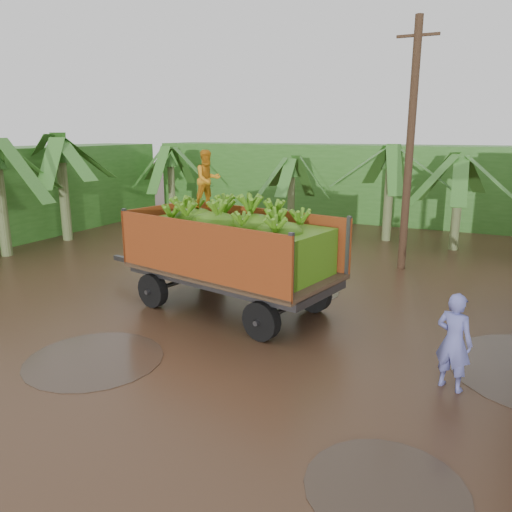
% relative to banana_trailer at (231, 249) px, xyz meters
% --- Properties ---
extents(ground, '(100.00, 100.00, 0.00)m').
position_rel_banana_trailer_xyz_m(ground, '(1.87, -1.82, -1.52)').
color(ground, black).
rests_on(ground, ground).
extents(hedge_north, '(22.00, 3.00, 3.60)m').
position_rel_banana_trailer_xyz_m(hedge_north, '(-0.13, 14.18, 0.28)').
color(hedge_north, '#2D661E').
rests_on(hedge_north, ground).
extents(banana_trailer, '(7.13, 3.42, 3.79)m').
position_rel_banana_trailer_xyz_m(banana_trailer, '(0.00, 0.00, 0.00)').
color(banana_trailer, '#B84A1A').
rests_on(banana_trailer, ground).
extents(man_blue, '(0.72, 0.60, 1.69)m').
position_rel_banana_trailer_xyz_m(man_blue, '(5.16, -1.82, -0.67)').
color(man_blue, '#666BBB').
rests_on(man_blue, ground).
extents(utility_pole, '(1.20, 0.24, 7.44)m').
position_rel_banana_trailer_xyz_m(utility_pole, '(3.07, 5.62, 2.26)').
color(utility_pole, '#47301E').
rests_on(utility_pole, ground).
extents(banana_plants, '(25.06, 20.19, 4.37)m').
position_rel_banana_trailer_xyz_m(banana_plants, '(-3.88, 3.72, 0.40)').
color(banana_plants, '#2D661E').
rests_on(banana_plants, ground).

